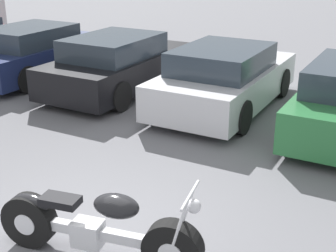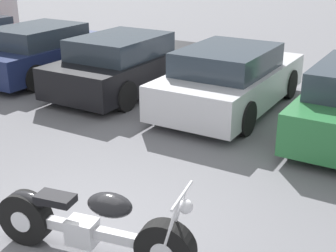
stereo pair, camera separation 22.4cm
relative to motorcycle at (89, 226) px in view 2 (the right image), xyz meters
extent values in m
plane|color=slate|center=(-0.35, 0.19, -0.41)|extent=(60.00, 60.00, 0.00)
cylinder|color=black|center=(0.90, 0.16, -0.08)|extent=(0.68, 0.32, 0.66)
cylinder|color=silver|center=(0.90, 0.16, -0.08)|extent=(0.30, 0.26, 0.26)
cylinder|color=black|center=(-0.84, -0.16, -0.08)|extent=(0.68, 0.32, 0.66)
cylinder|color=silver|center=(-0.84, -0.16, -0.08)|extent=(0.30, 0.26, 0.26)
cube|color=silver|center=(0.03, 0.00, -0.06)|extent=(1.34, 0.35, 0.12)
cube|color=silver|center=(-0.09, -0.02, -0.10)|extent=(0.38, 0.30, 0.30)
ellipsoid|color=black|center=(0.27, 0.05, 0.32)|extent=(0.57, 0.40, 0.26)
cube|color=black|center=(-0.40, -0.08, 0.26)|extent=(0.48, 0.32, 0.09)
ellipsoid|color=black|center=(-0.79, -0.15, 0.16)|extent=(0.51, 0.28, 0.20)
cylinder|color=silver|center=(1.00, 0.09, 0.26)|extent=(0.22, 0.07, 0.69)
cylinder|color=silver|center=(0.97, 0.27, 0.26)|extent=(0.22, 0.07, 0.69)
cylinder|color=silver|center=(1.07, 0.19, 0.60)|extent=(0.14, 0.62, 0.03)
sphere|color=silver|center=(1.11, 0.20, 0.48)|extent=(0.15, 0.15, 0.15)
cylinder|color=silver|center=(-0.36, 0.07, -0.20)|extent=(1.34, 0.32, 0.08)
cylinder|color=black|center=(-8.07, 6.83, -0.08)|extent=(0.20, 0.66, 0.66)
cube|color=#19234C|center=(-6.22, 5.69, 0.12)|extent=(1.88, 4.31, 0.71)
cube|color=#28333D|center=(-6.22, 5.43, 0.71)|extent=(1.65, 2.24, 0.48)
cylinder|color=black|center=(-7.10, 7.03, -0.08)|extent=(0.20, 0.66, 0.66)
cylinder|color=black|center=(-5.34, 7.03, -0.08)|extent=(0.20, 0.66, 0.66)
cylinder|color=black|center=(-5.34, 4.36, -0.08)|extent=(0.20, 0.66, 0.66)
cube|color=black|center=(-3.50, 5.65, 0.12)|extent=(1.88, 4.31, 0.71)
cube|color=#28333D|center=(-3.50, 5.40, 0.71)|extent=(1.65, 2.24, 0.48)
cylinder|color=black|center=(-4.37, 6.99, -0.08)|extent=(0.20, 0.66, 0.66)
cylinder|color=black|center=(-2.62, 6.99, -0.08)|extent=(0.20, 0.66, 0.66)
cylinder|color=black|center=(-4.37, 4.32, -0.08)|extent=(0.20, 0.66, 0.66)
cylinder|color=black|center=(-2.62, 4.32, -0.08)|extent=(0.20, 0.66, 0.66)
cube|color=#BCBCC1|center=(-0.77, 5.69, 0.12)|extent=(1.88, 4.31, 0.71)
cube|color=#28333D|center=(-0.77, 5.43, 0.71)|extent=(1.65, 2.24, 0.48)
cylinder|color=black|center=(-1.65, 7.03, -0.08)|extent=(0.20, 0.66, 0.66)
cylinder|color=black|center=(0.11, 7.03, -0.08)|extent=(0.20, 0.66, 0.66)
cylinder|color=black|center=(-1.65, 4.36, -0.08)|extent=(0.20, 0.66, 0.66)
cylinder|color=black|center=(0.11, 4.36, -0.08)|extent=(0.20, 0.66, 0.66)
cylinder|color=black|center=(1.07, 6.85, -0.08)|extent=(0.20, 0.66, 0.66)
cylinder|color=black|center=(1.07, 4.18, -0.08)|extent=(0.20, 0.66, 0.66)
cylinder|color=black|center=(-10.69, 8.04, 0.05)|extent=(0.24, 0.93, 0.93)
camera|label=1|loc=(2.85, -3.49, 2.92)|focal=50.00mm
camera|label=2|loc=(3.04, -3.38, 2.92)|focal=50.00mm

